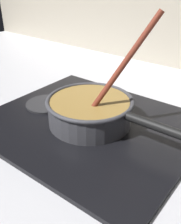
% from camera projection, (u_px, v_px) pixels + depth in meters
% --- Properties ---
extents(ground, '(2.40, 1.60, 0.04)m').
position_uv_depth(ground, '(43.00, 165.00, 0.63)').
color(ground, '#B7B7BC').
extents(hob_plate, '(0.56, 0.48, 0.01)m').
position_uv_depth(hob_plate, '(91.00, 124.00, 0.74)').
color(hob_plate, black).
rests_on(hob_plate, ground).
extents(burner_ring, '(0.16, 0.16, 0.01)m').
position_uv_depth(burner_ring, '(91.00, 121.00, 0.74)').
color(burner_ring, '#592D0C').
rests_on(burner_ring, hob_plate).
extents(spare_burner, '(0.12, 0.12, 0.01)m').
position_uv_depth(spare_burner, '(46.00, 104.00, 0.83)').
color(spare_burner, '#262628').
rests_on(spare_burner, hob_plate).
extents(cooking_pan, '(0.40, 0.24, 0.30)m').
position_uv_depth(cooking_pan, '(91.00, 110.00, 0.72)').
color(cooking_pan, '#38383D').
rests_on(cooking_pan, hob_plate).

